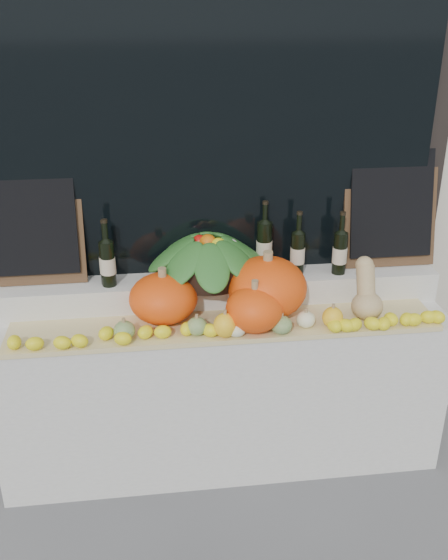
% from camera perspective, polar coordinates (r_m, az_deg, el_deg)
% --- Properties ---
extents(storefront_facade, '(7.00, 0.94, 4.50)m').
position_cam_1_polar(storefront_facade, '(3.52, -1.76, 22.64)').
color(storefront_facade, beige).
rests_on(storefront_facade, ground).
extents(display_sill, '(2.30, 0.55, 0.88)m').
position_cam_1_polar(display_sill, '(3.41, -0.16, -9.89)').
color(display_sill, silver).
rests_on(display_sill, ground).
extents(rear_tier, '(2.30, 0.25, 0.16)m').
position_cam_1_polar(rear_tier, '(3.27, -0.49, -0.89)').
color(rear_tier, silver).
rests_on(rear_tier, display_sill).
extents(straw_bedding, '(2.10, 0.32, 0.02)m').
position_cam_1_polar(straw_bedding, '(3.06, 0.12, -4.25)').
color(straw_bedding, tan).
rests_on(straw_bedding, display_sill).
extents(pumpkin_left, '(0.36, 0.36, 0.24)m').
position_cam_1_polar(pumpkin_left, '(3.05, -5.57, -1.67)').
color(pumpkin_left, '#FF500D').
rests_on(pumpkin_left, straw_bedding).
extents(pumpkin_right, '(0.52, 0.52, 0.30)m').
position_cam_1_polar(pumpkin_right, '(3.09, 3.96, -0.68)').
color(pumpkin_right, '#FF500D').
rests_on(pumpkin_right, straw_bedding).
extents(pumpkin_center, '(0.31, 0.31, 0.22)m').
position_cam_1_polar(pumpkin_center, '(2.96, 2.80, -2.67)').
color(pumpkin_center, '#FF500D').
rests_on(pumpkin_center, straw_bedding).
extents(butternut_squash, '(0.16, 0.21, 0.30)m').
position_cam_1_polar(butternut_squash, '(3.15, 12.89, -1.29)').
color(butternut_squash, tan).
rests_on(butternut_squash, straw_bedding).
extents(decorative_gourds, '(1.10, 0.15, 0.14)m').
position_cam_1_polar(decorative_gourds, '(2.96, 1.79, -4.07)').
color(decorative_gourds, '#28611D').
rests_on(decorative_gourds, straw_bedding).
extents(lemon_heap, '(2.20, 0.16, 0.06)m').
position_cam_1_polar(lemon_heap, '(2.95, 0.39, -4.54)').
color(lemon_heap, '#FDF119').
rests_on(lemon_heap, straw_bedding).
extents(produce_bowl, '(0.66, 0.66, 0.25)m').
position_cam_1_polar(produce_bowl, '(3.17, -1.47, 2.18)').
color(produce_bowl, black).
rests_on(produce_bowl, rear_tier).
extents(wine_bottle_far_left, '(0.08, 0.08, 0.35)m').
position_cam_1_polar(wine_bottle_far_left, '(3.14, -10.58, 1.57)').
color(wine_bottle_far_left, black).
rests_on(wine_bottle_far_left, rear_tier).
extents(wine_bottle_near_left, '(0.08, 0.08, 0.34)m').
position_cam_1_polar(wine_bottle_near_left, '(3.17, -10.65, 1.62)').
color(wine_bottle_near_left, black).
rests_on(wine_bottle_near_left, rear_tier).
extents(wine_bottle_tall, '(0.08, 0.08, 0.38)m').
position_cam_1_polar(wine_bottle_tall, '(3.26, 3.69, 3.14)').
color(wine_bottle_tall, black).
rests_on(wine_bottle_tall, rear_tier).
extents(wine_bottle_near_right, '(0.08, 0.08, 0.34)m').
position_cam_1_polar(wine_bottle_near_right, '(3.25, 6.74, 2.53)').
color(wine_bottle_near_right, black).
rests_on(wine_bottle_near_right, rear_tier).
extents(wine_bottle_far_right, '(0.08, 0.08, 0.34)m').
position_cam_1_polar(wine_bottle_far_right, '(3.29, 10.54, 2.51)').
color(wine_bottle_far_right, black).
rests_on(wine_bottle_far_right, rear_tier).
extents(chalkboard_left, '(0.50, 0.15, 0.61)m').
position_cam_1_polar(chalkboard_left, '(3.21, -17.24, 5.16)').
color(chalkboard_left, '#4C331E').
rests_on(chalkboard_left, rear_tier).
extents(chalkboard_right, '(0.50, 0.15, 0.61)m').
position_cam_1_polar(chalkboard_right, '(3.40, 15.02, 6.51)').
color(chalkboard_right, '#4C331E').
rests_on(chalkboard_right, rear_tier).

